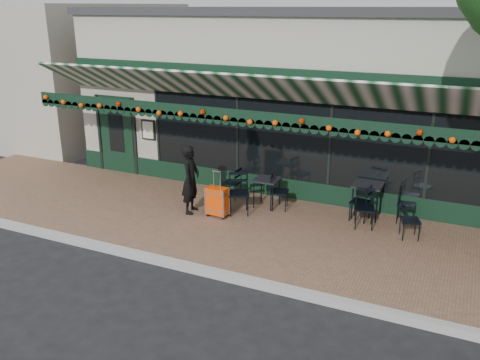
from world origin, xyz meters
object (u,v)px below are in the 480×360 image
at_px(chair_b_front, 239,194).
at_px(chair_a_front, 365,209).
at_px(woman, 191,179).
at_px(cafe_table_b, 267,182).
at_px(suitcase, 217,201).
at_px(chair_b_right, 279,192).
at_px(chair_a_left, 360,203).
at_px(chair_b_left, 232,183).
at_px(chair_a_right, 406,205).
at_px(cafe_table_a, 368,187).
at_px(chair_a_extra, 410,221).

bearing_deg(chair_b_front, chair_a_front, -18.93).
height_order(woman, cafe_table_b, woman).
bearing_deg(suitcase, chair_b_right, 45.62).
height_order(chair_a_left, chair_b_left, chair_a_left).
relative_size(chair_a_front, chair_b_left, 1.08).
xyz_separation_m(chair_a_right, chair_b_front, (-3.58, -1.11, 0.08)).
bearing_deg(cafe_table_a, chair_a_left, -110.80).
relative_size(cafe_table_a, chair_a_left, 0.95).
bearing_deg(chair_a_extra, chair_a_right, -6.82).
height_order(chair_a_right, chair_b_right, chair_b_right).
distance_m(cafe_table_a, chair_a_right, 0.92).
xyz_separation_m(woman, chair_b_left, (0.47, 1.21, -0.41)).
relative_size(chair_b_left, chair_b_front, 0.82).
height_order(chair_a_left, chair_b_front, chair_b_front).
height_order(chair_a_extra, chair_b_front, chair_b_front).
relative_size(suitcase, chair_a_left, 1.31).
height_order(suitcase, chair_b_right, suitcase).
relative_size(woman, cafe_table_a, 2.02).
xyz_separation_m(chair_a_extra, chair_b_left, (-4.34, 0.55, 0.01)).
height_order(chair_a_right, chair_b_front, chair_b_front).
bearing_deg(cafe_table_a, chair_b_front, -158.98).
height_order(suitcase, chair_a_extra, suitcase).
distance_m(chair_a_right, chair_a_front, 1.03).
bearing_deg(woman, chair_a_right, -82.39).
distance_m(cafe_table_a, chair_a_left, 0.40).
xyz_separation_m(cafe_table_a, chair_b_right, (-1.97, -0.39, -0.29)).
relative_size(chair_a_left, chair_a_right, 1.04).
height_order(cafe_table_b, chair_b_right, chair_b_right).
distance_m(cafe_table_b, chair_a_extra, 3.38).
xyz_separation_m(chair_a_left, chair_a_front, (0.17, -0.36, 0.01)).
xyz_separation_m(chair_a_extra, chair_b_front, (-3.77, -0.29, 0.10)).
distance_m(cafe_table_b, chair_b_left, 1.04).
bearing_deg(chair_b_left, cafe_table_a, 95.62).
xyz_separation_m(woman, suitcase, (0.68, 0.01, -0.44)).
relative_size(suitcase, chair_b_right, 1.28).
xyz_separation_m(cafe_table_b, chair_a_right, (3.16, 0.42, -0.23)).
height_order(chair_a_right, chair_a_extra, chair_a_right).
relative_size(chair_a_left, chair_a_extra, 1.08).
relative_size(chair_a_right, chair_b_front, 0.83).
distance_m(suitcase, chair_b_left, 1.22).
relative_size(cafe_table_b, chair_b_left, 0.88).
relative_size(cafe_table_a, chair_a_front, 0.93).
xyz_separation_m(chair_a_right, chair_a_extra, (0.19, -0.82, -0.02)).
bearing_deg(cafe_table_a, chair_a_extra, -35.84).
xyz_separation_m(woman, chair_b_right, (1.80, 1.03, -0.38)).
xyz_separation_m(chair_a_extra, chair_b_right, (-3.01, 0.36, 0.04)).
bearing_deg(chair_b_right, chair_b_front, 118.19).
bearing_deg(chair_a_front, cafe_table_b, 160.99).
distance_m(chair_a_left, chair_b_front, 2.75).
bearing_deg(suitcase, cafe_table_a, 27.99).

